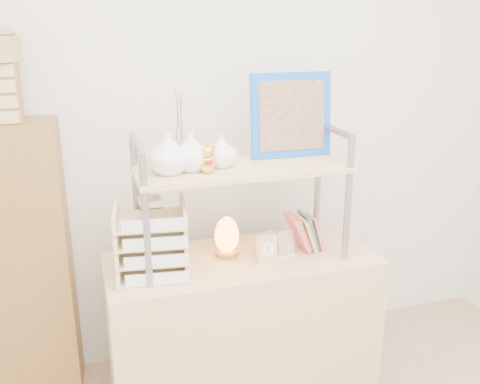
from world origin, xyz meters
The scene contains 8 objects.
room_shell centered at (0.00, 0.39, 1.69)m, with size 3.42×3.41×2.61m.
desk centered at (0.00, 1.20, 0.38)m, with size 1.20×0.50×0.75m, color tan.
cabinet centered at (-0.96, 1.57, 0.68)m, with size 0.45×0.24×1.35m, color brown.
hutch centered at (-0.05, 1.21, 1.19)m, with size 0.90×0.34×0.79m.
letter_tray centered at (-0.40, 1.16, 0.88)m, with size 0.31×0.29×0.34m.
salt_lamp centered at (-0.06, 1.24, 0.84)m, with size 0.12×0.11×0.18m.
desk_clock centered at (0.09, 1.13, 0.81)m, with size 0.09×0.05×0.12m.
postcard_stand centered at (0.15, 1.16, 0.79)m, with size 0.19×0.09×0.13m.
Camera 1 is at (-0.66, -0.87, 1.77)m, focal length 40.00 mm.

